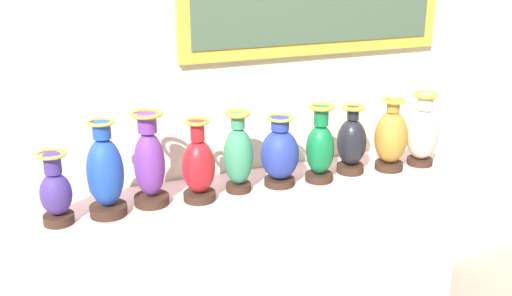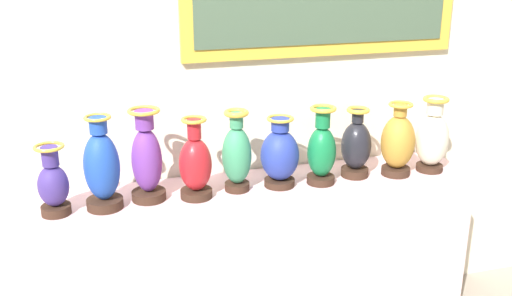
{
  "view_description": "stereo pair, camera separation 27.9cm",
  "coord_description": "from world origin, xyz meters",
  "px_view_note": "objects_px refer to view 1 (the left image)",
  "views": [
    {
      "loc": [
        -1.01,
        -2.44,
        1.95
      ],
      "look_at": [
        0.0,
        0.0,
        1.03
      ],
      "focal_mm": 42.03,
      "sensor_mm": 36.0,
      "label": 1
    },
    {
      "loc": [
        -0.74,
        -2.53,
        1.95
      ],
      "look_at": [
        0.0,
        0.0,
        1.03
      ],
      "focal_mm": 42.03,
      "sensor_mm": 36.0,
      "label": 2
    }
  ],
  "objects_px": {
    "vase_indigo": "(56,193)",
    "vase_cobalt": "(280,154)",
    "vase_crimson": "(199,167)",
    "vase_ivory": "(422,133)",
    "vase_emerald": "(320,148)",
    "vase_violet": "(150,164)",
    "vase_onyx": "(351,143)",
    "vase_ochre": "(391,138)",
    "vase_sapphire": "(105,174)",
    "vase_jade": "(238,155)"
  },
  "relations": [
    {
      "from": "vase_indigo",
      "to": "vase_cobalt",
      "type": "height_order",
      "value": "vase_cobalt"
    },
    {
      "from": "vase_indigo",
      "to": "vase_crimson",
      "type": "height_order",
      "value": "vase_crimson"
    },
    {
      "from": "vase_indigo",
      "to": "vase_ivory",
      "type": "relative_size",
      "value": 0.81
    },
    {
      "from": "vase_emerald",
      "to": "vase_ivory",
      "type": "height_order",
      "value": "vase_ivory"
    },
    {
      "from": "vase_violet",
      "to": "vase_indigo",
      "type": "bearing_deg",
      "value": -174.01
    },
    {
      "from": "vase_violet",
      "to": "vase_emerald",
      "type": "relative_size",
      "value": 1.11
    },
    {
      "from": "vase_emerald",
      "to": "vase_ivory",
      "type": "relative_size",
      "value": 0.99
    },
    {
      "from": "vase_emerald",
      "to": "vase_onyx",
      "type": "relative_size",
      "value": 1.09
    },
    {
      "from": "vase_emerald",
      "to": "vase_violet",
      "type": "bearing_deg",
      "value": 177.44
    },
    {
      "from": "vase_indigo",
      "to": "vase_ochre",
      "type": "relative_size",
      "value": 0.84
    },
    {
      "from": "vase_ochre",
      "to": "vase_cobalt",
      "type": "bearing_deg",
      "value": 177.58
    },
    {
      "from": "vase_violet",
      "to": "vase_ochre",
      "type": "xyz_separation_m",
      "value": [
        1.21,
        -0.04,
        -0.02
      ]
    },
    {
      "from": "vase_emerald",
      "to": "vase_sapphire",
      "type": "bearing_deg",
      "value": -179.96
    },
    {
      "from": "vase_cobalt",
      "to": "vase_emerald",
      "type": "distance_m",
      "value": 0.2
    },
    {
      "from": "vase_sapphire",
      "to": "vase_emerald",
      "type": "xyz_separation_m",
      "value": [
        1.01,
        0.0,
        -0.02
      ]
    },
    {
      "from": "vase_crimson",
      "to": "vase_emerald",
      "type": "height_order",
      "value": "vase_emerald"
    },
    {
      "from": "vase_crimson",
      "to": "vase_jade",
      "type": "bearing_deg",
      "value": 8.5
    },
    {
      "from": "vase_sapphire",
      "to": "vase_cobalt",
      "type": "height_order",
      "value": "vase_sapphire"
    },
    {
      "from": "vase_indigo",
      "to": "vase_crimson",
      "type": "bearing_deg",
      "value": 0.53
    },
    {
      "from": "vase_jade",
      "to": "vase_onyx",
      "type": "relative_size",
      "value": 1.11
    },
    {
      "from": "vase_crimson",
      "to": "vase_cobalt",
      "type": "distance_m",
      "value": 0.41
    },
    {
      "from": "vase_violet",
      "to": "vase_ivory",
      "type": "distance_m",
      "value": 1.41
    },
    {
      "from": "vase_indigo",
      "to": "vase_violet",
      "type": "distance_m",
      "value": 0.4
    },
    {
      "from": "vase_indigo",
      "to": "vase_sapphire",
      "type": "bearing_deg",
      "value": 1.27
    },
    {
      "from": "vase_indigo",
      "to": "vase_onyx",
      "type": "relative_size",
      "value": 0.89
    },
    {
      "from": "vase_cobalt",
      "to": "vase_onyx",
      "type": "xyz_separation_m",
      "value": [
        0.4,
        0.01,
        0.0
      ]
    },
    {
      "from": "vase_indigo",
      "to": "vase_ochre",
      "type": "height_order",
      "value": "vase_ochre"
    },
    {
      "from": "vase_crimson",
      "to": "vase_cobalt",
      "type": "height_order",
      "value": "vase_crimson"
    },
    {
      "from": "vase_onyx",
      "to": "vase_ochre",
      "type": "height_order",
      "value": "vase_ochre"
    },
    {
      "from": "vase_ochre",
      "to": "vase_ivory",
      "type": "relative_size",
      "value": 0.96
    },
    {
      "from": "vase_violet",
      "to": "vase_emerald",
      "type": "xyz_separation_m",
      "value": [
        0.81,
        -0.04,
        -0.02
      ]
    },
    {
      "from": "vase_indigo",
      "to": "vase_onyx",
      "type": "xyz_separation_m",
      "value": [
        1.41,
        0.04,
        0.02
      ]
    },
    {
      "from": "vase_cobalt",
      "to": "vase_ivory",
      "type": "relative_size",
      "value": 0.89
    },
    {
      "from": "vase_crimson",
      "to": "vase_onyx",
      "type": "bearing_deg",
      "value": 2.66
    },
    {
      "from": "vase_violet",
      "to": "vase_cobalt",
      "type": "height_order",
      "value": "vase_violet"
    },
    {
      "from": "vase_violet",
      "to": "vase_cobalt",
      "type": "xyz_separation_m",
      "value": [
        0.61,
        -0.01,
        -0.03
      ]
    },
    {
      "from": "vase_onyx",
      "to": "vase_jade",
      "type": "bearing_deg",
      "value": -179.28
    },
    {
      "from": "vase_indigo",
      "to": "vase_emerald",
      "type": "distance_m",
      "value": 1.21
    },
    {
      "from": "vase_jade",
      "to": "vase_ochre",
      "type": "relative_size",
      "value": 1.05
    },
    {
      "from": "vase_ivory",
      "to": "vase_jade",
      "type": "bearing_deg",
      "value": 178.24
    },
    {
      "from": "vase_violet",
      "to": "vase_sapphire",
      "type": "bearing_deg",
      "value": -169.17
    },
    {
      "from": "vase_cobalt",
      "to": "vase_onyx",
      "type": "bearing_deg",
      "value": 2.0
    },
    {
      "from": "vase_indigo",
      "to": "vase_cobalt",
      "type": "relative_size",
      "value": 0.91
    },
    {
      "from": "vase_onyx",
      "to": "vase_sapphire",
      "type": "bearing_deg",
      "value": -178.18
    },
    {
      "from": "vase_emerald",
      "to": "vase_ivory",
      "type": "xyz_separation_m",
      "value": [
        0.59,
        -0.0,
        0.01
      ]
    },
    {
      "from": "vase_jade",
      "to": "vase_emerald",
      "type": "relative_size",
      "value": 1.02
    },
    {
      "from": "vase_jade",
      "to": "vase_ochre",
      "type": "distance_m",
      "value": 0.81
    },
    {
      "from": "vase_crimson",
      "to": "vase_jade",
      "type": "xyz_separation_m",
      "value": [
        0.2,
        0.03,
        0.02
      ]
    },
    {
      "from": "vase_violet",
      "to": "vase_jade",
      "type": "relative_size",
      "value": 1.1
    },
    {
      "from": "vase_emerald",
      "to": "vase_ochre",
      "type": "height_order",
      "value": "vase_emerald"
    }
  ]
}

